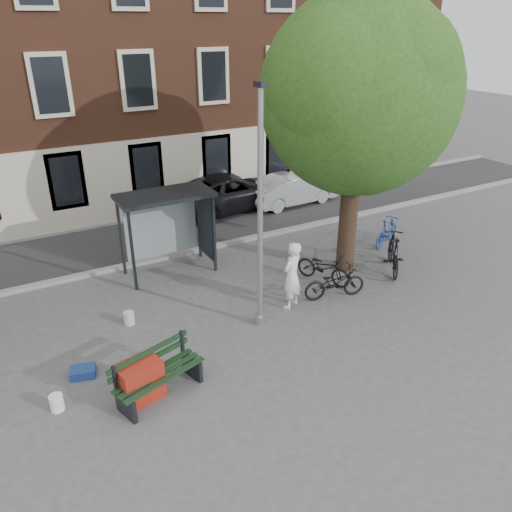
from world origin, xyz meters
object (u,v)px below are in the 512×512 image
object	(u,v)px
bike_b	(387,231)
car_dark	(231,191)
bike_d	(394,253)
bike_a	(335,283)
lamppost	(260,226)
bench	(158,376)
bus_shelter	(177,212)
notice_sign	(344,208)
car_silver	(293,189)
painter	(292,275)
bike_c	(324,268)
red_stand	(140,381)

from	to	relation	value
bike_b	car_dark	bearing A→B (deg)	4.15
bike_b	bike_d	world-z (taller)	bike_d
bike_a	car_dark	size ratio (longest dim) A/B	0.34
lamppost	bench	bearing A→B (deg)	-157.70
bench	bike_b	distance (m)	10.39
bench	car_dark	distance (m)	11.76
bench	bike_d	world-z (taller)	bike_d
bus_shelter	notice_sign	xyz separation A→B (m)	(5.62, -1.14, -0.51)
bike_d	car_silver	bearing A→B (deg)	-59.55
lamppost	painter	bearing A→B (deg)	16.16
bench	bike_c	distance (m)	6.56
bike_d	car_silver	xyz separation A→B (m)	(0.69, 6.92, 0.04)
bus_shelter	bike_a	bearing A→B (deg)	-51.34
car_dark	red_stand	xyz separation A→B (m)	(-6.98, -9.67, -0.30)
car_dark	bike_c	bearing A→B (deg)	168.20
bike_d	notice_sign	size ratio (longest dim) A/B	1.07
notice_sign	bus_shelter	bearing A→B (deg)	167.34
bus_shelter	bench	size ratio (longest dim) A/B	1.35
painter	bike_d	bearing A→B (deg)	156.94
bench	bike_a	bearing A→B (deg)	-2.93
bike_b	car_silver	xyz separation A→B (m)	(-0.57, 5.26, 0.16)
bike_c	car_dark	bearing A→B (deg)	62.46
red_stand	painter	bearing A→B (deg)	18.51
lamppost	bike_d	size ratio (longest dim) A/B	2.96
painter	bike_c	world-z (taller)	painter
bike_a	bike_d	size ratio (longest dim) A/B	0.88
car_silver	lamppost	bearing A→B (deg)	138.92
bike_b	lamppost	bearing A→B (deg)	86.35
bus_shelter	red_stand	xyz separation A→B (m)	(-3.02, -5.37, -1.47)
lamppost	bike_d	xyz separation A→B (m)	(5.24, 0.63, -2.16)
bike_d	car_silver	world-z (taller)	car_silver
bike_a	car_silver	distance (m)	8.14
bus_shelter	red_stand	size ratio (longest dim) A/B	3.17
bike_b	bench	bearing A→B (deg)	87.32
bench	bike_d	size ratio (longest dim) A/B	1.02
car_silver	notice_sign	bearing A→B (deg)	165.73
car_dark	red_stand	world-z (taller)	car_dark
lamppost	car_dark	bearing A→B (deg)	68.21
notice_sign	bike_c	bearing A→B (deg)	-140.27
bus_shelter	notice_sign	size ratio (longest dim) A/B	1.47
bus_shelter	bike_d	bearing A→B (deg)	-30.69
bench	red_stand	xyz separation A→B (m)	(-0.39, 0.06, -0.02)
bike_c	bike_b	bearing A→B (deg)	-5.48
bus_shelter	car_dark	world-z (taller)	bus_shelter
car_dark	car_silver	world-z (taller)	car_dark
bench	bike_b	xyz separation A→B (m)	(9.74, 3.62, 0.02)
bench	bike_b	world-z (taller)	bench
bench	car_silver	bearing A→B (deg)	26.80
bike_a	bike_d	distance (m)	2.73
bus_shelter	bike_b	size ratio (longest dim) A/B	1.72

